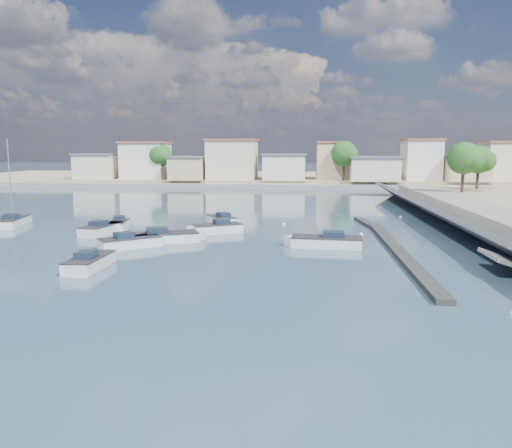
{
  "coord_description": "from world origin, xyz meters",
  "views": [
    {
      "loc": [
        -0.3,
        -27.91,
        7.86
      ],
      "look_at": [
        -4.2,
        14.32,
        1.4
      ],
      "focal_mm": 35.0,
      "sensor_mm": 36.0,
      "label": 1
    }
  ],
  "objects": [
    {
      "name": "far_shore_land",
      "position": [
        0.0,
        92.0,
        0.7
      ],
      "size": [
        160.0,
        40.0,
        1.4
      ],
      "primitive_type": "cube",
      "color": "gray",
      "rests_on": "ground"
    },
    {
      "name": "breakwater",
      "position": [
        6.9,
        12.69,
        0.17
      ],
      "size": [
        2.0,
        31.02,
        0.35
      ],
      "color": "black",
      "rests_on": "ground"
    },
    {
      "name": "motorboat_a",
      "position": [
        -14.13,
        3.18,
        0.38
      ],
      "size": [
        1.92,
        5.15,
        1.48
      ],
      "color": "silver",
      "rests_on": "ground"
    },
    {
      "name": "sailboat",
      "position": [
        -29.76,
        20.25,
        0.42
      ],
      "size": [
        3.1,
        6.43,
        9.0
      ],
      "color": "silver",
      "rests_on": "ground"
    },
    {
      "name": "far_town",
      "position": [
        10.71,
        76.92,
        4.93
      ],
      "size": [
        113.01,
        12.8,
        8.35
      ],
      "color": "beige",
      "rests_on": "far_shore_land"
    },
    {
      "name": "shore_trees",
      "position": [
        8.34,
        68.11,
        6.22
      ],
      "size": [
        74.56,
        38.32,
        7.92
      ],
      "color": "#38281E",
      "rests_on": "ground"
    },
    {
      "name": "motorboat_e",
      "position": [
        -18.72,
        16.58,
        0.38
      ],
      "size": [
        2.91,
        5.62,
        1.48
      ],
      "color": "silver",
      "rests_on": "ground"
    },
    {
      "name": "motorboat_f",
      "position": [
        -8.75,
        23.28,
        0.38
      ],
      "size": [
        3.94,
        4.71,
        1.48
      ],
      "color": "silver",
      "rests_on": "ground"
    },
    {
      "name": "motorboat_d",
      "position": [
        -8.45,
        17.57,
        0.38
      ],
      "size": [
        5.08,
        3.87,
        1.48
      ],
      "color": "silver",
      "rests_on": "ground"
    },
    {
      "name": "motorboat_b",
      "position": [
        -13.71,
        10.27,
        0.38
      ],
      "size": [
        4.92,
        4.44,
        1.48
      ],
      "color": "silver",
      "rests_on": "ground"
    },
    {
      "name": "motorboat_h",
      "position": [
        -11.55,
        12.66,
        0.38
      ],
      "size": [
        6.3,
        4.33,
        1.48
      ],
      "color": "silver",
      "rests_on": "ground"
    },
    {
      "name": "mooring_buoys",
      "position": [
        6.44,
        13.25,
        0.05
      ],
      "size": [
        15.49,
        34.33,
        0.35
      ],
      "color": "white",
      "rests_on": "ground"
    },
    {
      "name": "ground",
      "position": [
        0.0,
        40.0,
        0.0
      ],
      "size": [
        400.0,
        400.0,
        0.0
      ],
      "primitive_type": "plane",
      "color": "#27394F",
      "rests_on": "ground"
    },
    {
      "name": "far_shore_quay",
      "position": [
        0.0,
        71.0,
        0.4
      ],
      "size": [
        160.0,
        2.5,
        0.8
      ],
      "primitive_type": "cube",
      "color": "slate",
      "rests_on": "ground"
    },
    {
      "name": "motorboat_c",
      "position": [
        1.43,
        11.83,
        0.38
      ],
      "size": [
        6.31,
        2.62,
        1.48
      ],
      "color": "silver",
      "rests_on": "ground"
    },
    {
      "name": "motorboat_g",
      "position": [
        -18.05,
        18.6,
        0.38
      ],
      "size": [
        2.16,
        4.4,
        1.48
      ],
      "color": "silver",
      "rests_on": "ground"
    }
  ]
}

